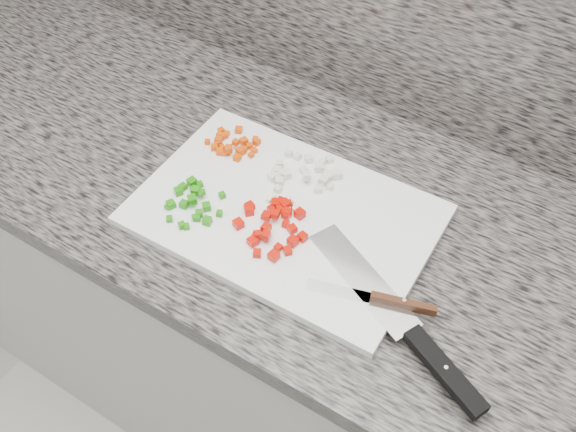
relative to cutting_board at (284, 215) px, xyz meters
The scene contains 10 objects.
cabinet 0.49m from the cutting_board, 29.61° to the left, with size 3.92×0.62×0.86m, color beige.
countertop 0.12m from the cutting_board, 29.61° to the left, with size 3.96×0.64×0.04m, color #605B55.
cutting_board is the anchor object (origin of this frame).
carrot_pile 0.19m from the cutting_board, 152.96° to the left, with size 0.10×0.09×0.02m.
onion_pile 0.09m from the cutting_board, 99.66° to the left, with size 0.12×0.13×0.02m.
green_pepper_pile 0.16m from the cutting_board, 153.81° to the right, with size 0.11×0.11×0.02m.
red_pepper_pile 0.04m from the cutting_board, 84.70° to the right, with size 0.13×0.13×0.02m.
garlic_pile 0.02m from the cutting_board, 134.83° to the left, with size 0.06×0.07×0.01m.
chef_knife 0.31m from the cutting_board, 20.48° to the right, with size 0.36×0.20×0.02m.
paring_knife 0.24m from the cutting_board, 17.91° to the right, with size 0.20×0.07×0.02m.
Camera 1 is at (0.29, 0.77, 1.75)m, focal length 40.00 mm.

